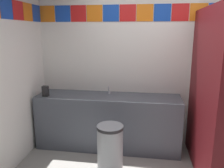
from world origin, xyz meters
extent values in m
cube|color=white|center=(0.00, 1.49, 1.36)|extent=(3.91, 0.08, 2.73)
cube|color=orange|center=(-1.82, 1.44, 2.11)|extent=(0.25, 0.01, 0.25)
cube|color=#1947B7|center=(-1.56, 1.44, 2.11)|extent=(0.25, 0.01, 0.25)
cube|color=red|center=(-1.30, 1.44, 2.11)|extent=(0.25, 0.01, 0.25)
cube|color=orange|center=(-1.04, 1.44, 2.11)|extent=(0.25, 0.01, 0.25)
cube|color=#1947B7|center=(-0.78, 1.44, 2.11)|extent=(0.25, 0.01, 0.25)
cube|color=red|center=(-0.52, 1.44, 2.11)|extent=(0.25, 0.01, 0.25)
cube|color=orange|center=(-0.26, 1.44, 2.11)|extent=(0.25, 0.01, 0.25)
cube|color=#1947B7|center=(0.00, 1.44, 2.11)|extent=(0.25, 0.01, 0.25)
cube|color=red|center=(0.26, 1.44, 2.11)|extent=(0.25, 0.01, 0.25)
cube|color=orange|center=(0.52, 1.44, 2.11)|extent=(0.25, 0.01, 0.25)
cube|color=#1947B7|center=(0.78, 1.44, 2.11)|extent=(0.25, 0.01, 0.25)
cube|color=#1947B7|center=(-1.95, 0.53, 2.11)|extent=(0.01, 0.25, 0.25)
cube|color=red|center=(-1.95, 0.79, 2.11)|extent=(0.01, 0.25, 0.25)
cube|color=orange|center=(-1.95, 1.05, 2.11)|extent=(0.01, 0.25, 0.25)
cube|color=#1947B7|center=(-1.95, 1.31, 2.11)|extent=(0.01, 0.25, 0.25)
cube|color=#4C515B|center=(-0.79, 1.17, 0.43)|extent=(2.24, 0.56, 0.85)
cube|color=#4C515B|center=(-0.79, 1.43, 0.81)|extent=(2.24, 0.03, 0.08)
cylinder|color=white|center=(-0.79, 1.14, 0.80)|extent=(0.34, 0.34, 0.10)
cylinder|color=silver|center=(-0.79, 1.28, 0.88)|extent=(0.04, 0.04, 0.05)
cylinder|color=silver|center=(-0.79, 1.23, 0.95)|extent=(0.02, 0.06, 0.09)
cube|color=black|center=(-1.74, 1.01, 0.93)|extent=(0.09, 0.07, 0.16)
cylinder|color=black|center=(-1.74, 0.96, 0.87)|extent=(0.02, 0.02, 0.03)
cube|color=maroon|center=(0.50, 0.72, 1.06)|extent=(0.04, 1.45, 2.13)
cylinder|color=silver|center=(0.52, 0.02, 1.17)|extent=(0.02, 0.02, 0.10)
cylinder|color=#999EA3|center=(-0.64, 0.48, 0.31)|extent=(0.34, 0.34, 0.62)
cylinder|color=#262628|center=(-0.64, 0.48, 0.64)|extent=(0.34, 0.34, 0.04)
camera|label=1|loc=(-0.21, -2.21, 1.84)|focal=36.64mm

